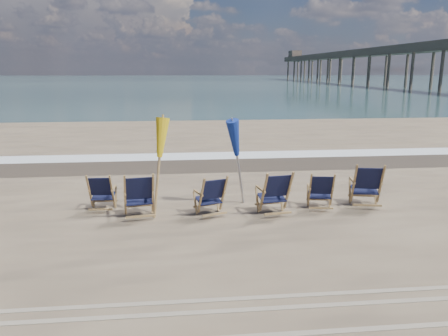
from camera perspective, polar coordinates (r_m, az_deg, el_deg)
The scene contains 13 objects.
ocean at distance 135.77m, azimuth -5.70°, elevation 11.33°, with size 400.00×400.00×0.00m, color #36575A.
surf_foam at distance 16.37m, azimuth -2.25°, elevation 1.61°, with size 200.00×1.40×0.01m, color silver.
wet_sand_strip at distance 14.90m, azimuth -1.86°, elevation 0.50°, with size 200.00×2.60×0.00m, color #42362A.
tire_tracks at distance 5.94m, azimuth 5.38°, elevation -19.34°, with size 80.00×1.30×0.01m, color gray, non-canonical shape.
beach_chair_0 at distance 10.16m, azimuth -14.39°, elevation -3.13°, with size 0.58×0.65×0.90m, color black, non-canonical shape.
beach_chair_1 at distance 9.51m, azimuth -9.25°, elevation -3.49°, with size 0.67×0.75×1.05m, color black, non-canonical shape.
beach_chair_2 at distance 9.59m, azimuth -0.02°, elevation -3.52°, with size 0.60×0.68×0.94m, color black, non-canonical shape.
beach_chair_3 at distance 9.69m, azimuth 8.46°, elevation -3.19°, with size 0.67×0.75×1.04m, color black, non-canonical shape.
beach_chair_4 at distance 10.20m, azimuth 13.99°, elevation -3.01°, with size 0.58×0.65×0.91m, color black, non-canonical shape.
beach_chair_5 at distance 10.66m, azimuth 19.81°, elevation -2.23°, with size 0.69×0.78×1.08m, color black, non-canonical shape.
umbrella_yellow at distance 9.42m, azimuth -8.71°, elevation 3.29°, with size 0.30×0.30×2.16m.
umbrella_blue at distance 10.06m, azimuth 1.94°, elevation 3.79°, with size 0.30×0.30×2.11m.
fishing_pier at distance 90.59m, azimuth 20.03°, elevation 12.92°, with size 4.40×140.00×9.30m, color brown, non-canonical shape.
Camera 1 is at (-1.05, -7.73, 3.15)m, focal length 35.00 mm.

